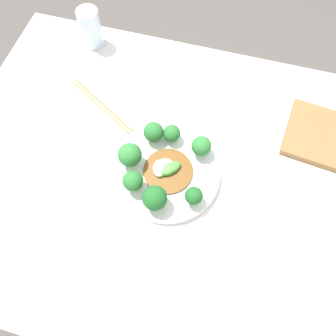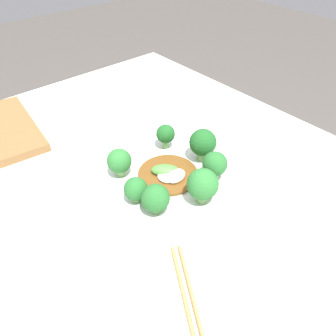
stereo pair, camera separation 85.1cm
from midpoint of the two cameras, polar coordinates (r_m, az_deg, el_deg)
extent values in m
plane|color=#4C4742|center=(1.36, 6.93, -26.35)|extent=(8.00, 8.00, 0.00)
cube|color=silver|center=(0.99, 9.53, -26.70)|extent=(1.16, 0.88, 0.74)
cylinder|color=white|center=(0.62, 14.84, -28.07)|extent=(0.26, 0.26, 0.02)
cylinder|color=#70A356|center=(0.62, 22.64, -34.34)|extent=(0.01, 0.01, 0.02)
sphere|color=#1E5B23|center=(0.60, 23.71, -34.64)|extent=(0.04, 0.04, 0.04)
cylinder|color=#89B76B|center=(0.59, 6.80, -32.97)|extent=(0.02, 0.02, 0.02)
sphere|color=#286B2D|center=(0.56, 7.19, -33.37)|extent=(0.05, 0.05, 0.05)
cylinder|color=#70A356|center=(0.60, 13.12, -36.59)|extent=(0.02, 0.02, 0.02)
sphere|color=#1E5B23|center=(0.57, 13.99, -37.20)|extent=(0.06, 0.06, 0.06)
cylinder|color=#70A356|center=(0.58, 5.32, -26.53)|extent=(0.02, 0.02, 0.02)
sphere|color=#2D7533|center=(0.55, 5.64, -26.60)|extent=(0.06, 0.06, 0.06)
cylinder|color=#70A356|center=(0.60, 15.15, -19.38)|extent=(0.02, 0.02, 0.01)
sphere|color=#286B2D|center=(0.58, 15.74, -19.12)|extent=(0.04, 0.04, 0.04)
cylinder|color=#7AAD5B|center=(0.59, 10.62, -19.55)|extent=(0.02, 0.02, 0.01)
sphere|color=#286B2D|center=(0.57, 11.11, -19.27)|extent=(0.05, 0.05, 0.05)
cylinder|color=#7AAD5B|center=(0.62, 22.60, -22.27)|extent=(0.02, 0.02, 0.02)
sphere|color=#2D7533|center=(0.60, 23.61, -22.06)|extent=(0.05, 0.05, 0.05)
cylinder|color=brown|center=(0.60, 15.19, -28.12)|extent=(0.12, 0.12, 0.01)
ellipsoid|color=silver|center=(0.59, 13.16, -28.05)|extent=(0.04, 0.05, 0.02)
ellipsoid|color=#4C933D|center=(0.59, 15.54, -27.81)|extent=(0.06, 0.06, 0.02)
ellipsoid|color=#4C933D|center=(0.59, 13.68, -28.43)|extent=(0.04, 0.05, 0.01)
ellipsoid|color=beige|center=(0.59, 14.49, -26.93)|extent=(0.06, 0.05, 0.01)
cylinder|color=silver|center=(0.69, -7.50, 11.34)|extent=(0.06, 0.06, 0.12)
cylinder|color=#AD7F4C|center=(0.63, -4.76, -9.49)|extent=(0.21, 0.13, 0.01)
cylinder|color=#AD7F4C|center=(0.63, -3.96, -8.76)|extent=(0.21, 0.13, 0.01)
camera|label=1|loc=(0.43, 154.41, -40.64)|focal=35.00mm
camera|label=2|loc=(0.43, -25.59, 40.64)|focal=35.00mm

